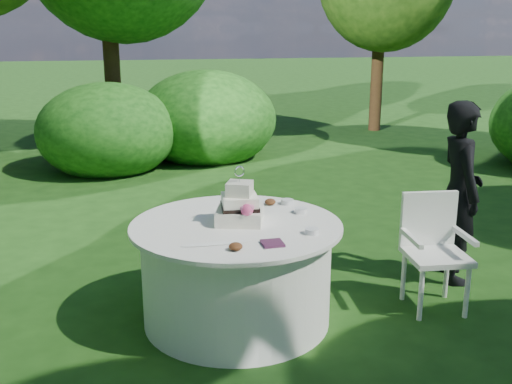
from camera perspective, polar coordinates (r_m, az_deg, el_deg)
ground at (r=4.69m, az=-1.82°, el=-11.98°), size 80.00×80.00×0.00m
napkins at (r=3.97m, az=1.58°, el=-4.91°), size 0.14×0.14×0.02m
feather_plume at (r=3.98m, az=-3.79°, el=-4.91°), size 0.48×0.07×0.01m
guest at (r=5.43m, az=18.80°, el=-0.03°), size 0.49×0.64×1.58m
table at (r=4.53m, az=-1.86°, el=-7.61°), size 1.56×1.56×0.77m
cake at (r=4.39m, az=-1.55°, el=-1.48°), size 0.42×0.42×0.43m
chair at (r=4.93m, az=16.50°, el=-4.66°), size 0.51×0.50×0.91m
votives at (r=4.56m, az=4.15°, el=-2.07°), size 0.17×0.84×0.04m
petal_cups at (r=4.35m, az=-0.11°, el=-2.83°), size 0.57×1.03×0.05m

